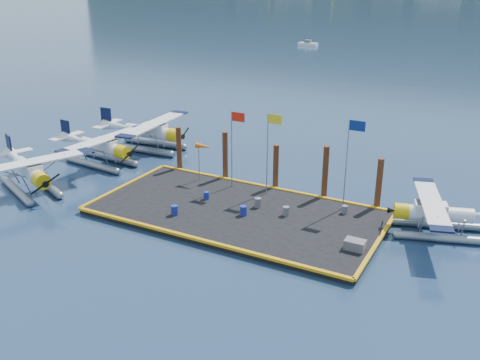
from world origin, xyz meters
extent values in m
plane|color=navy|center=(0.00, 0.00, 0.00)|extent=(4000.00, 4000.00, 0.00)
cube|color=black|center=(0.00, 0.00, 0.20)|extent=(20.00, 10.00, 0.40)
cylinder|color=gray|center=(-16.11, -2.50, 0.31)|extent=(6.07, 3.10, 0.61)
cylinder|color=gray|center=(-17.01, -4.56, 0.31)|extent=(6.07, 3.10, 0.61)
cylinder|color=silver|center=(-16.37, -3.61, 1.69)|extent=(4.82, 2.94, 1.13)
cube|color=silver|center=(-15.81, -3.86, 2.05)|extent=(2.52, 1.93, 0.92)
cube|color=black|center=(-15.53, -3.98, 2.25)|extent=(1.75, 1.56, 0.56)
cylinder|color=gold|center=(-13.93, -4.68, 1.69)|extent=(1.41, 1.50, 1.19)
cube|color=black|center=(-13.13, -5.02, 1.69)|extent=(0.97, 2.12, 1.15)
cube|color=silver|center=(-15.81, -3.86, 2.56)|extent=(5.09, 9.07, 0.12)
cube|color=black|center=(-14.05, 0.18, 2.56)|extent=(1.78, 1.46, 0.13)
cube|color=black|center=(-20.70, -1.73, 2.61)|extent=(1.08, 0.56, 1.74)
cube|color=silver|center=(-20.60, -1.77, 1.95)|extent=(2.24, 3.56, 0.10)
cylinder|color=gray|center=(-15.77, 4.87, 0.30)|extent=(6.27, 1.22, 0.60)
cylinder|color=gray|center=(-15.99, 2.66, 0.30)|extent=(6.27, 1.22, 0.60)
cylinder|color=silver|center=(-15.68, 3.75, 1.66)|extent=(4.76, 1.56, 1.11)
cube|color=silver|center=(-15.08, 3.69, 2.01)|extent=(2.31, 1.32, 0.91)
cube|color=black|center=(-14.78, 3.66, 2.21)|extent=(1.51, 1.19, 0.55)
cylinder|color=gold|center=(-13.07, 3.49, 1.66)|extent=(1.12, 1.26, 1.17)
cube|color=black|center=(-12.22, 3.40, 1.66)|extent=(0.28, 2.23, 1.13)
cube|color=silver|center=(-15.08, 3.69, 2.52)|extent=(2.40, 9.16, 0.12)
cube|color=black|center=(-14.65, 7.99, 2.52)|extent=(1.59, 1.05, 0.13)
cube|color=black|center=(-15.50, -0.62, 2.52)|extent=(1.59, 1.05, 0.13)
cube|color=black|center=(-20.28, 4.20, 2.57)|extent=(1.11, 0.23, 1.71)
cube|color=silver|center=(-20.18, 4.19, 1.91)|extent=(1.24, 3.49, 0.10)
cylinder|color=gray|center=(-14.92, 10.43, 0.32)|extent=(6.68, 1.10, 0.64)
cylinder|color=gray|center=(-14.76, 8.07, 0.32)|extent=(6.68, 1.10, 0.64)
cylinder|color=silver|center=(-14.62, 9.27, 1.77)|extent=(5.06, 1.52, 1.18)
cube|color=silver|center=(-13.98, 9.31, 2.15)|extent=(2.44, 1.34, 0.97)
cube|color=black|center=(-13.66, 9.33, 2.36)|extent=(1.58, 1.23, 0.59)
cylinder|color=gold|center=(-11.84, 9.46, 1.77)|extent=(1.16, 1.32, 1.25)
cube|color=black|center=(-10.93, 9.52, 1.77)|extent=(0.23, 2.39, 1.21)
cube|color=silver|center=(-13.98, 9.31, 2.68)|extent=(2.27, 9.75, 0.13)
cube|color=black|center=(-14.30, 13.91, 2.68)|extent=(1.67, 1.07, 0.14)
cube|color=black|center=(-13.66, 4.70, 2.68)|extent=(1.67, 1.07, 0.14)
cube|color=black|center=(-19.55, 8.93, 2.74)|extent=(1.19, 0.21, 1.82)
cube|color=silver|center=(-19.44, 8.93, 2.04)|extent=(1.21, 3.71, 0.11)
cylinder|color=gray|center=(13.39, 2.69, 0.27)|extent=(5.52, 2.23, 0.54)
cylinder|color=gray|center=(12.79, 4.59, 0.27)|extent=(5.52, 2.23, 0.54)
cylinder|color=silver|center=(12.92, 3.58, 1.50)|extent=(4.32, 2.24, 1.00)
cube|color=silver|center=(12.40, 3.42, 1.81)|extent=(2.20, 1.56, 0.82)
cube|color=black|center=(12.14, 3.33, 1.99)|extent=(1.50, 1.29, 0.50)
cylinder|color=gold|center=(10.67, 2.86, 1.50)|extent=(1.18, 1.28, 1.05)
cube|color=black|center=(9.94, 2.63, 1.50)|extent=(0.67, 1.94, 1.02)
cube|color=silver|center=(12.40, 3.42, 2.27)|extent=(3.78, 8.18, 0.11)
cube|color=black|center=(13.59, -0.29, 2.27)|extent=(1.54, 1.19, 0.12)
cube|color=black|center=(11.21, 7.13, 2.27)|extent=(1.54, 1.19, 0.12)
cylinder|color=navy|center=(-2.96, 0.72, 0.68)|extent=(0.40, 0.40, 0.56)
cylinder|color=navy|center=(0.77, -0.47, 0.74)|extent=(0.48, 0.48, 0.68)
cylinder|color=#56555A|center=(3.38, 0.88, 0.72)|extent=(0.46, 0.46, 0.64)
cylinder|color=navy|center=(-3.45, -2.67, 0.74)|extent=(0.49, 0.49, 0.69)
cylinder|color=#56555A|center=(6.83, 3.15, 0.68)|extent=(0.40, 0.40, 0.56)
cylinder|color=#56555A|center=(1.05, 1.22, 0.75)|extent=(0.49, 0.49, 0.69)
cube|color=#56555A|center=(9.00, -1.60, 0.71)|extent=(1.23, 0.82, 0.62)
cylinder|color=gray|center=(-2.50, 3.80, 3.40)|extent=(0.08, 0.08, 6.00)
cube|color=red|center=(-1.95, 3.80, 6.05)|extent=(1.10, 0.03, 0.70)
cylinder|color=gray|center=(0.50, 3.80, 3.50)|extent=(0.08, 0.08, 6.20)
cube|color=yellow|center=(1.05, 3.80, 6.25)|extent=(1.10, 0.03, 0.70)
cylinder|color=gray|center=(6.50, 3.80, 3.65)|extent=(0.08, 0.08, 6.50)
cube|color=navy|center=(7.05, 3.80, 6.55)|extent=(1.10, 0.03, 0.70)
cylinder|color=gray|center=(-5.50, 3.80, 1.90)|extent=(0.07, 0.07, 3.00)
cone|color=#E55B0C|center=(-5.00, 3.80, 3.30)|extent=(1.40, 0.44, 0.44)
cylinder|color=#401F12|center=(-8.50, 5.40, 2.00)|extent=(0.44, 0.44, 4.00)
cylinder|color=#401F12|center=(-4.00, 5.40, 2.10)|extent=(0.44, 0.44, 4.20)
cylinder|color=#401F12|center=(0.50, 5.40, 1.90)|extent=(0.44, 0.44, 3.80)
cylinder|color=#401F12|center=(4.50, 5.40, 2.15)|extent=(0.44, 0.44, 4.30)
cylinder|color=#401F12|center=(8.50, 5.40, 2.00)|extent=(0.44, 0.44, 4.00)
camera|label=1|loc=(16.40, -30.10, 16.05)|focal=40.00mm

